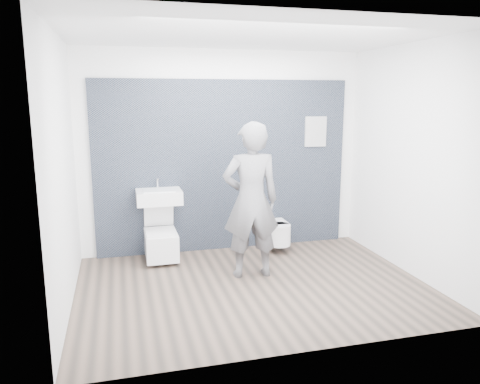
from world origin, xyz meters
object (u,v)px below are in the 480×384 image
object	(u,v)px
toilet_square	(161,243)
toilet_rounded	(277,233)
washbasin	(159,196)
visitor	(251,201)

from	to	relation	value
toilet_square	toilet_rounded	size ratio (longest dim) A/B	1.45
washbasin	toilet_rounded	size ratio (longest dim) A/B	1.07
toilet_square	toilet_rounded	xyz separation A→B (m)	(1.64, 0.02, 0.01)
visitor	toilet_square	bearing A→B (deg)	-35.46
washbasin	toilet_square	size ratio (longest dim) A/B	0.74
toilet_square	visitor	size ratio (longest dim) A/B	0.42
toilet_rounded	visitor	bearing A→B (deg)	-126.99
toilet_square	visitor	bearing A→B (deg)	-38.43
washbasin	toilet_square	world-z (taller)	washbasin
toilet_rounded	toilet_square	bearing A→B (deg)	-179.34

